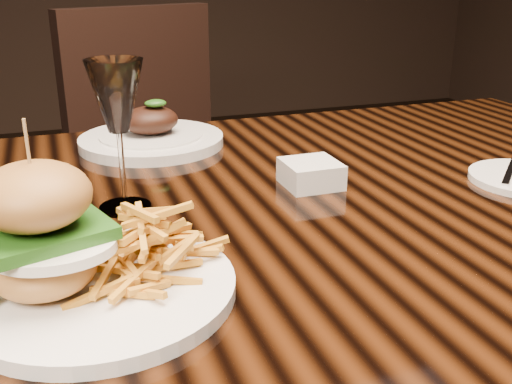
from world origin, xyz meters
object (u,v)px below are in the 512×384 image
object	(u,v)px
dining_table	(234,252)
chair_far	(164,159)
burger_plate	(93,252)
wine_glass	(117,101)
far_dish	(151,137)

from	to	relation	value
dining_table	chair_far	bearing A→B (deg)	85.61
dining_table	burger_plate	world-z (taller)	burger_plate
dining_table	burger_plate	xyz separation A→B (m)	(-0.20, -0.19, 0.12)
dining_table	wine_glass	world-z (taller)	wine_glass
dining_table	burger_plate	distance (m)	0.31
burger_plate	wine_glass	xyz separation A→B (m)	(0.06, 0.22, 0.10)
dining_table	far_dish	xyz separation A→B (m)	(-0.06, 0.31, 0.09)
wine_glass	far_dish	world-z (taller)	wine_glass
burger_plate	wine_glass	size ratio (longest dim) A/B	1.34
burger_plate	chair_far	distance (m)	1.14
wine_glass	chair_far	world-z (taller)	chair_far
burger_plate	wine_glass	bearing A→B (deg)	69.69
dining_table	far_dish	distance (m)	0.33
burger_plate	chair_far	xyz separation A→B (m)	(0.27, 1.08, -0.26)
far_dish	burger_plate	bearing A→B (deg)	-105.80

